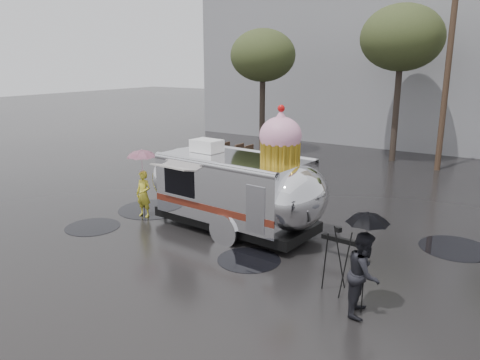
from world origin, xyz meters
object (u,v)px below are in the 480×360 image
Objects in this scene: airstream_trailer at (237,186)px; person_left at (144,194)px; person_right at (364,274)px; tripod at (337,253)px.

person_left is at bearing -165.12° from airstream_trailer.
person_left is (-3.45, -0.65, -0.65)m from airstream_trailer.
tripod is at bearing 45.22° from person_right.
person_right is (8.50, -2.10, 0.11)m from person_left.
airstream_trailer is at bearing 175.48° from tripod.
person_right reaches higher than person_left.
tripod is (-0.84, 0.59, 0.05)m from person_right.
tripod is (7.66, -1.51, 0.17)m from person_left.
person_right is at bearing -12.51° from tripod.
airstream_trailer is 3.57m from person_left.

